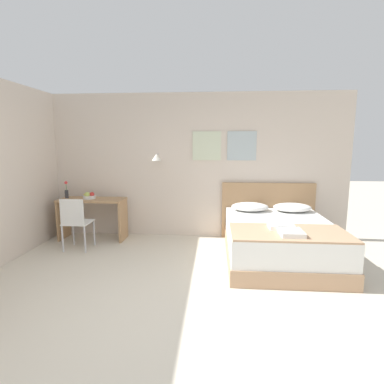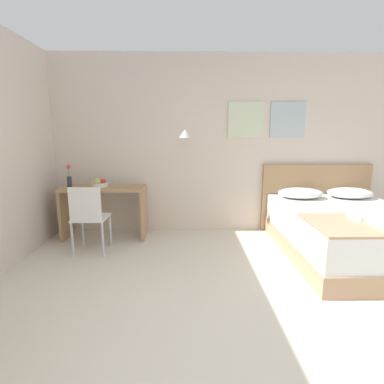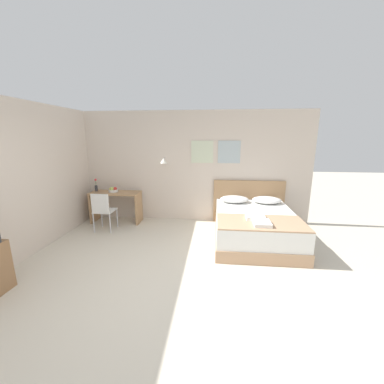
{
  "view_description": "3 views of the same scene",
  "coord_description": "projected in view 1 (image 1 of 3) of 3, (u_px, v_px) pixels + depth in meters",
  "views": [
    {
      "loc": [
        0.51,
        -2.66,
        1.73
      ],
      "look_at": [
        0.16,
        1.75,
        1.02
      ],
      "focal_mm": 28.0,
      "sensor_mm": 36.0,
      "label": 1
    },
    {
      "loc": [
        -0.53,
        -1.7,
        1.5
      ],
      "look_at": [
        -0.47,
        1.84,
        0.81
      ],
      "focal_mm": 28.0,
      "sensor_mm": 36.0,
      "label": 2
    },
    {
      "loc": [
        0.68,
        -2.77,
        2.04
      ],
      "look_at": [
        0.21,
        1.79,
        0.97
      ],
      "focal_mm": 22.0,
      "sensor_mm": 36.0,
      "label": 3
    }
  ],
  "objects": [
    {
      "name": "ground_plane",
      "position": [
        161.0,
        323.0,
        2.93
      ],
      "size": [
        24.0,
        24.0,
        0.0
      ],
      "primitive_type": "plane",
      "color": "beige"
    },
    {
      "name": "wall_back",
      "position": [
        188.0,
        166.0,
        5.56
      ],
      "size": [
        5.83,
        0.31,
        2.65
      ],
      "color": "beige",
      "rests_on": "ground_plane"
    },
    {
      "name": "bed",
      "position": [
        279.0,
        241.0,
        4.53
      ],
      "size": [
        1.56,
        2.03,
        0.58
      ],
      "color": "tan",
      "rests_on": "ground_plane"
    },
    {
      "name": "headboard",
      "position": [
        268.0,
        211.0,
        5.52
      ],
      "size": [
        1.68,
        0.06,
        1.03
      ],
      "color": "#A87F56",
      "rests_on": "ground_plane"
    },
    {
      "name": "pillow_left",
      "position": [
        250.0,
        207.0,
        5.22
      ],
      "size": [
        0.64,
        0.46,
        0.14
      ],
      "color": "white",
      "rests_on": "bed"
    },
    {
      "name": "pillow_right",
      "position": [
        292.0,
        207.0,
        5.16
      ],
      "size": [
        0.64,
        0.46,
        0.14
      ],
      "color": "white",
      "rests_on": "bed"
    },
    {
      "name": "throw_blanket",
      "position": [
        289.0,
        232.0,
        3.9
      ],
      "size": [
        1.51,
        0.81,
        0.02
      ],
      "color": "tan",
      "rests_on": "bed"
    },
    {
      "name": "folded_towel_near_foot",
      "position": [
        281.0,
        226.0,
        4.04
      ],
      "size": [
        0.34,
        0.27,
        0.06
      ],
      "color": "white",
      "rests_on": "throw_blanket"
    },
    {
      "name": "folded_towel_mid_bed",
      "position": [
        291.0,
        233.0,
        3.75
      ],
      "size": [
        0.28,
        0.34,
        0.06
      ],
      "color": "white",
      "rests_on": "throw_blanket"
    },
    {
      "name": "desk",
      "position": [
        93.0,
        211.0,
        5.46
      ],
      "size": [
        1.17,
        0.49,
        0.75
      ],
      "color": "#A87F56",
      "rests_on": "ground_plane"
    },
    {
      "name": "desk_chair",
      "position": [
        75.0,
        220.0,
        4.85
      ],
      "size": [
        0.41,
        0.41,
        0.87
      ],
      "color": "white",
      "rests_on": "ground_plane"
    },
    {
      "name": "fruit_bowl",
      "position": [
        89.0,
        196.0,
        5.44
      ],
      "size": [
        0.23,
        0.22,
        0.13
      ],
      "color": "silver",
      "rests_on": "desk"
    },
    {
      "name": "flower_vase",
      "position": [
        67.0,
        192.0,
        5.48
      ],
      "size": [
        0.06,
        0.06,
        0.32
      ],
      "color": "#333338",
      "rests_on": "desk"
    }
  ]
}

